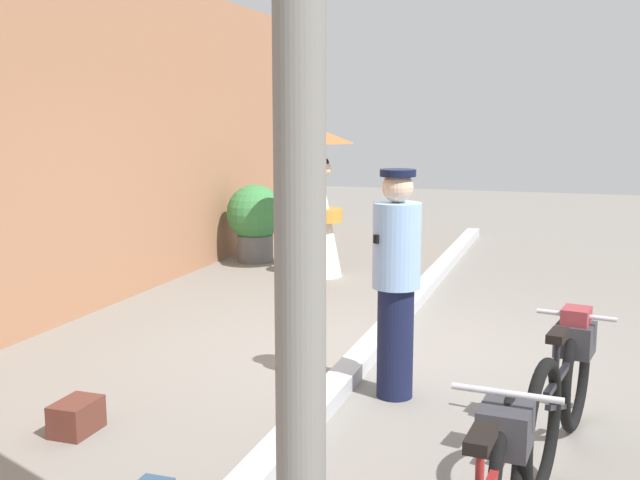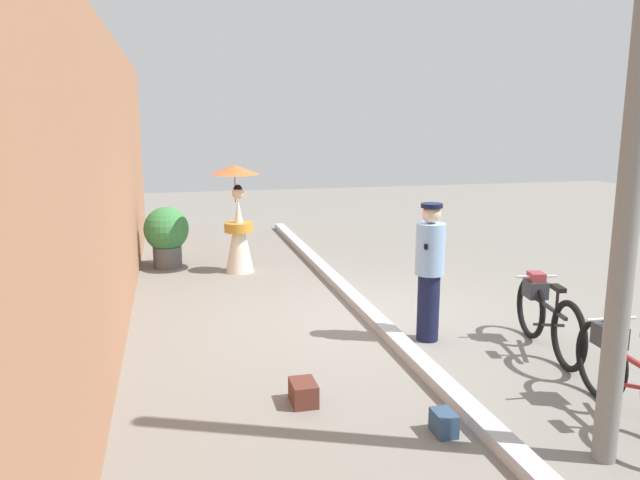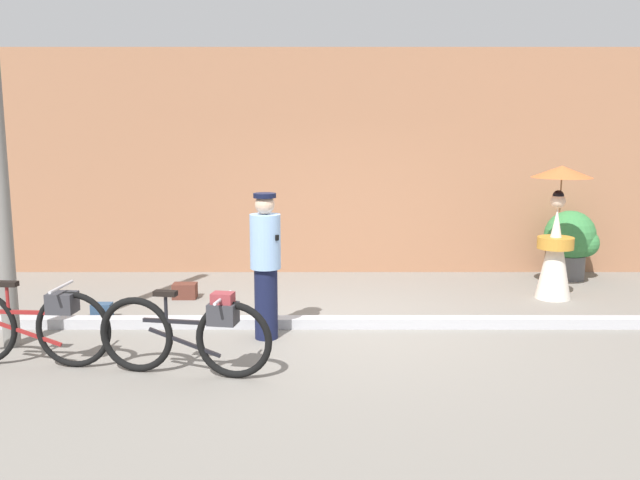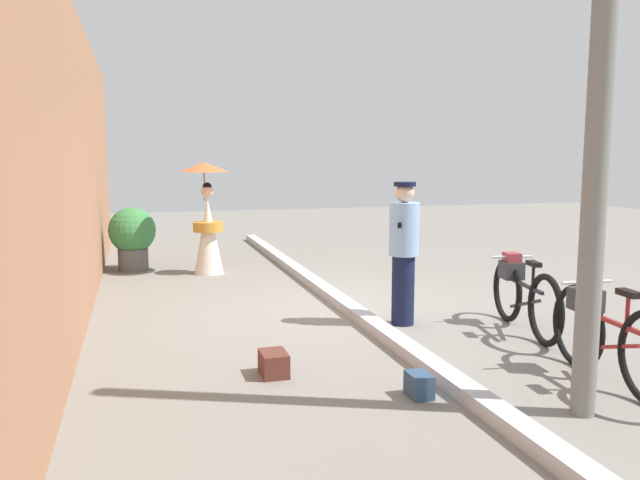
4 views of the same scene
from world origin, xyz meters
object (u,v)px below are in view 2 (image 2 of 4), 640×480
bicycle_near_officer (546,314)px  potted_plant_by_door (167,233)px  utility_pole (634,147)px  backpack_spare (444,422)px  backpack_on_pavement (304,392)px  bicycle_far_side (631,374)px  person_with_parasol (238,218)px  person_officer (430,269)px

bicycle_near_officer → potted_plant_by_door: size_ratio=1.59×
utility_pole → backpack_spare: bearing=57.8°
backpack_on_pavement → potted_plant_by_door: bearing=11.8°
bicycle_far_side → potted_plant_by_door: (6.76, 3.89, 0.17)m
backpack_spare → utility_pole: (-0.65, -1.03, 2.30)m
person_with_parasol → backpack_spare: (-5.95, -1.05, -0.83)m
person_with_parasol → backpack_on_pavement: bearing=-179.7°
bicycle_near_officer → utility_pole: (-2.12, 0.88, 1.97)m
person_with_parasol → backpack_on_pavement: person_with_parasol is taller
person_with_parasol → person_officer: bearing=-154.8°
backpack_spare → person_officer: bearing=-19.9°
person_officer → utility_pole: (-2.75, -0.27, 1.53)m
bicycle_near_officer → bicycle_far_side: (-1.63, 0.26, 0.00)m
person_officer → potted_plant_by_door: size_ratio=1.53×
utility_pole → bicycle_near_officer: bearing=-22.6°
backpack_on_pavement → person_with_parasol: bearing=0.3°
bicycle_near_officer → backpack_spare: 2.44m
bicycle_far_side → person_with_parasol: bearing=23.9°
bicycle_far_side → potted_plant_by_door: potted_plant_by_door is taller
bicycle_near_officer → person_officer: bearing=61.5°
backpack_spare → utility_pole: size_ratio=0.05×
person_officer → backpack_on_pavement: size_ratio=5.09×
person_with_parasol → potted_plant_by_door: (0.65, 1.18, -0.33)m
backpack_spare → bicycle_near_officer: bearing=-52.5°
person_with_parasol → utility_pole: utility_pole is taller
person_with_parasol → utility_pole: 7.07m
backpack_on_pavement → bicycle_far_side: bearing=-110.2°
potted_plant_by_door → backpack_on_pavement: (-5.77, -1.21, -0.49)m
person_with_parasol → backpack_spare: 6.09m
bicycle_far_side → backpack_on_pavement: size_ratio=5.37×
bicycle_far_side → backpack_spare: (0.16, 1.66, -0.33)m
bicycle_far_side → person_officer: bearing=21.7°
person_with_parasol → backpack_spare: bearing=-170.0°
bicycle_near_officer → potted_plant_by_door: 6.60m
bicycle_near_officer → bicycle_far_side: bicycle_far_side is taller
backpack_on_pavement → utility_pole: (-1.48, -2.05, 2.29)m
backpack_spare → bicycle_far_side: bearing=-95.5°
backpack_on_pavement → backpack_spare: size_ratio=1.34×
person_officer → backpack_spare: bearing=160.1°
backpack_on_pavement → backpack_spare: backpack_on_pavement is taller
potted_plant_by_door → backpack_spare: size_ratio=4.46×
bicycle_near_officer → person_with_parasol: (4.48, 2.97, 0.50)m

